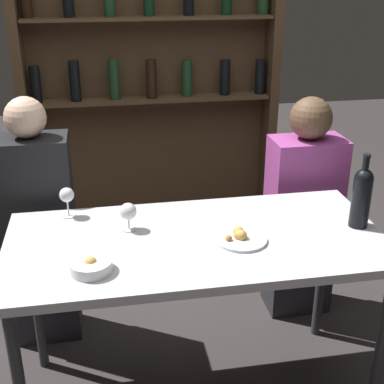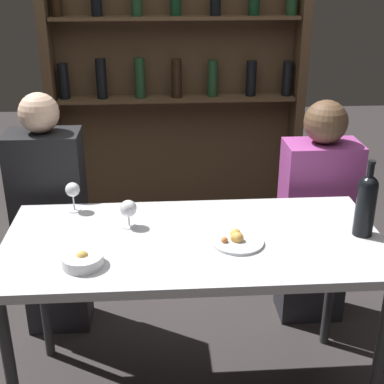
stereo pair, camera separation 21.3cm
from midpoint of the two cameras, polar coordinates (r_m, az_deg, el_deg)
name	(u,v)px [view 2 (the right image)]	position (r m, az deg, el deg)	size (l,w,h in m)	color
dining_table	(194,253)	(2.13, 3.07, -6.62)	(1.49, 0.71, 0.78)	silver
wine_rack_wall	(176,63)	(3.54, 0.05, 13.61)	(1.67, 0.21, 2.23)	#4C3823
wine_bottle	(366,202)	(2.20, 20.76, -1.12)	(0.08, 0.08, 0.31)	black
wine_glass_0	(128,209)	(2.15, -4.02, -1.91)	(0.07, 0.07, 0.12)	silver
wine_glass_1	(73,191)	(2.32, -10.08, 0.07)	(0.06, 0.06, 0.13)	silver
food_plate_0	(237,240)	(2.07, 7.76, -5.19)	(0.20, 0.20, 0.05)	silver
snack_bowl	(83,260)	(1.92, -8.49, -7.27)	(0.15, 0.15, 0.06)	white
seated_person_left	(52,223)	(2.70, -12.58, -3.34)	(0.34, 0.22, 1.24)	#26262B
seated_person_right	(316,220)	(2.82, 15.20, -2.93)	(0.36, 0.22, 1.18)	#26262B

